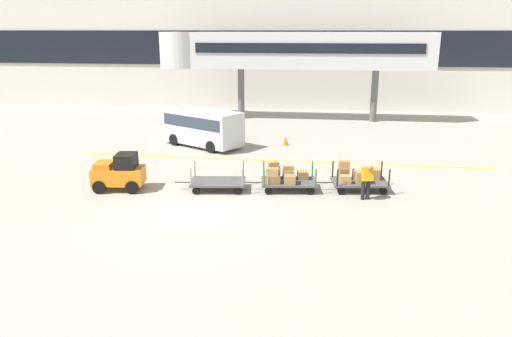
% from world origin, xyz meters
% --- Properties ---
extents(ground_plane, '(120.00, 120.00, 0.00)m').
position_xyz_m(ground_plane, '(0.00, 0.00, 0.00)').
color(ground_plane, '#9E9B91').
extents(apron_lead_line, '(21.10, 0.41, 0.01)m').
position_xyz_m(apron_lead_line, '(2.76, 7.90, 0.00)').
color(apron_lead_line, yellow).
rests_on(apron_lead_line, ground_plane).
extents(terminal_building, '(61.92, 2.51, 9.24)m').
position_xyz_m(terminal_building, '(0.00, 25.98, 4.63)').
color(terminal_building, beige).
rests_on(terminal_building, ground_plane).
extents(jet_bridge, '(20.04, 3.00, 6.39)m').
position_xyz_m(jet_bridge, '(1.86, 19.99, 5.05)').
color(jet_bridge, silver).
rests_on(jet_bridge, ground_plane).
extents(baggage_tug, '(2.22, 1.46, 1.58)m').
position_xyz_m(baggage_tug, '(-3.69, 2.33, 0.75)').
color(baggage_tug, orange).
rests_on(baggage_tug, ground_plane).
extents(baggage_cart_lead, '(3.07, 1.68, 1.10)m').
position_xyz_m(baggage_cart_lead, '(0.44, 2.85, 0.35)').
color(baggage_cart_lead, '#4C4C4F').
rests_on(baggage_cart_lead, ground_plane).
extents(baggage_cart_middle, '(3.07, 1.68, 1.16)m').
position_xyz_m(baggage_cart_middle, '(3.23, 3.25, 0.55)').
color(baggage_cart_middle, '#4C4C4F').
rests_on(baggage_cart_middle, ground_plane).
extents(baggage_cart_tail, '(3.07, 1.68, 1.20)m').
position_xyz_m(baggage_cart_tail, '(6.33, 3.66, 0.54)').
color(baggage_cart_tail, '#4C4C4F').
rests_on(baggage_cart_tail, ground_plane).
extents(baggage_handler, '(0.49, 0.51, 1.56)m').
position_xyz_m(baggage_handler, '(6.56, 2.39, 0.87)').
color(baggage_handler, black).
rests_on(baggage_handler, ground_plane).
extents(shuttle_van, '(5.10, 4.08, 2.10)m').
position_xyz_m(shuttle_van, '(-2.08, 10.62, 1.23)').
color(shuttle_van, silver).
rests_on(shuttle_van, ground_plane).
extents(safety_cone_near, '(0.36, 0.36, 0.55)m').
position_xyz_m(safety_cone_near, '(2.68, 11.51, 0.28)').
color(safety_cone_near, orange).
rests_on(safety_cone_near, ground_plane).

